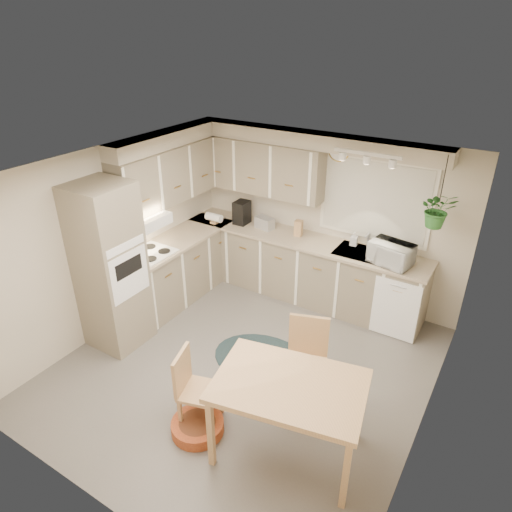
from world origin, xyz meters
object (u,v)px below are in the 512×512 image
at_px(chair_back, 305,365).
at_px(pet_bed, 198,426).
at_px(chair_left, 200,390).
at_px(braided_rug, 262,359).
at_px(dining_table, 288,418).
at_px(microwave, 391,251).

relative_size(chair_back, pet_bed, 1.79).
xyz_separation_m(chair_left, pet_bed, (0.05, -0.13, -0.36)).
bearing_deg(pet_bed, chair_left, 109.14).
distance_m(chair_left, braided_rug, 1.22).
bearing_deg(braided_rug, chair_back, -23.78).
height_order(dining_table, chair_back, chair_back).
distance_m(chair_left, pet_bed, 0.39).
distance_m(chair_left, microwave, 2.90).
bearing_deg(braided_rug, pet_bed, -89.32).
height_order(braided_rug, microwave, microwave).
bearing_deg(dining_table, chair_left, -171.41).
relative_size(pet_bed, microwave, 1.02).
xyz_separation_m(chair_back, microwave, (0.28, 1.79, 0.64)).
bearing_deg(chair_left, chair_back, 120.85).
distance_m(dining_table, chair_left, 0.93).
xyz_separation_m(braided_rug, pet_bed, (0.02, -1.28, 0.06)).
relative_size(braided_rug, pet_bed, 2.30).
bearing_deg(microwave, dining_table, -81.93).
xyz_separation_m(dining_table, pet_bed, (-0.87, -0.27, -0.36)).
height_order(chair_back, pet_bed, chair_back).
bearing_deg(chair_back, braided_rug, -43.06).
bearing_deg(dining_table, chair_back, 103.32).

